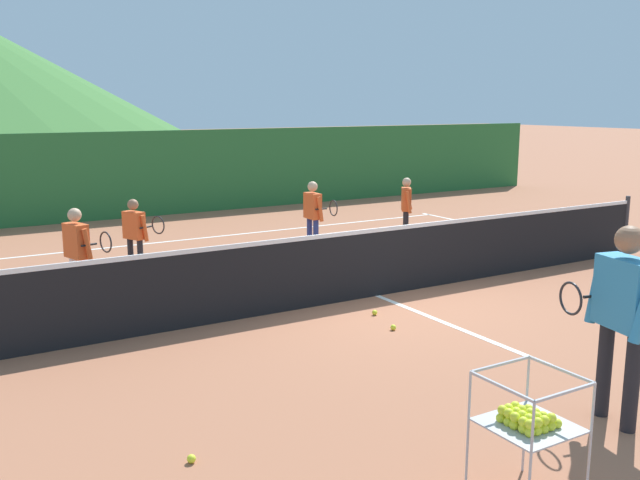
# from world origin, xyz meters

# --- Properties ---
(ground_plane) EXTENTS (120.00, 120.00, 0.00)m
(ground_plane) POSITION_xyz_m (0.00, 0.00, 0.00)
(ground_plane) COLOR #A86647
(line_baseline_far) EXTENTS (10.61, 0.08, 0.01)m
(line_baseline_far) POSITION_xyz_m (0.00, 5.30, 0.00)
(line_baseline_far) COLOR white
(line_baseline_far) RESTS_ON ground
(line_sideline_east) EXTENTS (0.08, 11.06, 0.01)m
(line_sideline_east) POSITION_xyz_m (5.31, 0.00, 0.00)
(line_sideline_east) COLOR white
(line_sideline_east) RESTS_ON ground
(line_service_center) EXTENTS (0.08, 6.20, 0.01)m
(line_service_center) POSITION_xyz_m (0.00, 0.00, 0.00)
(line_service_center) COLOR white
(line_service_center) RESTS_ON ground
(tennis_net) EXTENTS (10.95, 0.08, 1.05)m
(tennis_net) POSITION_xyz_m (0.00, 0.00, 0.50)
(tennis_net) COLOR #333338
(tennis_net) RESTS_ON ground
(instructor) EXTENTS (0.44, 0.83, 1.71)m
(instructor) POSITION_xyz_m (-0.58, -4.28, 1.02)
(instructor) COLOR black
(instructor) RESTS_ON ground
(student_0) EXTENTS (0.55, 0.56, 1.32)m
(student_0) POSITION_xyz_m (-3.68, 1.68, 0.79)
(student_0) COLOR silver
(student_0) RESTS_ON ground
(student_1) EXTENTS (0.57, 0.51, 1.23)m
(student_1) POSITION_xyz_m (-2.58, 2.82, 0.74)
(student_1) COLOR black
(student_1) RESTS_ON ground
(student_2) EXTENTS (0.41, 0.64, 1.31)m
(student_2) POSITION_xyz_m (0.63, 2.85, 0.79)
(student_2) COLOR navy
(student_2) RESTS_ON ground
(student_3) EXTENTS (0.43, 0.48, 1.26)m
(student_3) POSITION_xyz_m (2.73, 2.89, 0.76)
(student_3) COLOR black
(student_3) RESTS_ON ground
(ball_cart) EXTENTS (0.58, 0.58, 0.90)m
(ball_cart) POSITION_xyz_m (-2.15, -4.74, 0.60)
(ball_cart) COLOR #B7B7BC
(ball_cart) RESTS_ON ground
(tennis_ball_0) EXTENTS (0.07, 0.07, 0.07)m
(tennis_ball_0) POSITION_xyz_m (-0.56, -0.73, 0.03)
(tennis_ball_0) COLOR yellow
(tennis_ball_0) RESTS_ON ground
(tennis_ball_1) EXTENTS (0.07, 0.07, 0.07)m
(tennis_ball_1) POSITION_xyz_m (-0.71, -1.34, 0.03)
(tennis_ball_1) COLOR yellow
(tennis_ball_1) RESTS_ON ground
(tennis_ball_3) EXTENTS (0.07, 0.07, 0.07)m
(tennis_ball_3) POSITION_xyz_m (-3.92, -3.09, 0.03)
(tennis_ball_3) COLOR yellow
(tennis_ball_3) RESTS_ON ground
(windscreen_fence) EXTENTS (23.35, 0.08, 2.03)m
(windscreen_fence) POSITION_xyz_m (0.00, 8.57, 1.01)
(windscreen_fence) COLOR #286B33
(windscreen_fence) RESTS_ON ground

